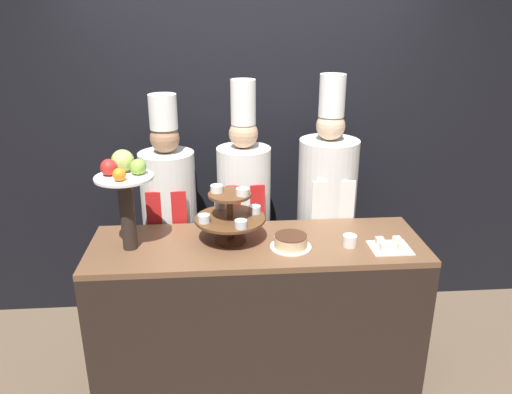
{
  "coord_description": "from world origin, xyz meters",
  "views": [
    {
      "loc": [
        -0.21,
        -2.32,
        2.23
      ],
      "look_at": [
        0.0,
        0.41,
        1.19
      ],
      "focal_mm": 35.0,
      "sensor_mm": 36.0,
      "label": 1
    }
  ],
  "objects_px": {
    "fruit_pedestal": "(124,185)",
    "cake_round": "(291,242)",
    "cake_square_tray": "(390,246)",
    "chef_center_left": "(244,206)",
    "chef_left": "(170,211)",
    "chef_center_right": "(327,202)",
    "cup_white": "(350,241)",
    "tiered_stand": "(230,214)"
  },
  "relations": [
    {
      "from": "tiered_stand",
      "to": "cup_white",
      "type": "height_order",
      "value": "tiered_stand"
    },
    {
      "from": "cake_round",
      "to": "chef_center_left",
      "type": "height_order",
      "value": "chef_center_left"
    },
    {
      "from": "cake_round",
      "to": "chef_center_right",
      "type": "xyz_separation_m",
      "value": [
        0.33,
        0.59,
        0.0
      ]
    },
    {
      "from": "chef_left",
      "to": "fruit_pedestal",
      "type": "bearing_deg",
      "value": -109.56
    },
    {
      "from": "cake_square_tray",
      "to": "chef_center_right",
      "type": "bearing_deg",
      "value": 110.01
    },
    {
      "from": "chef_center_right",
      "to": "chef_left",
      "type": "bearing_deg",
      "value": 180.0
    },
    {
      "from": "chef_center_right",
      "to": "cup_white",
      "type": "bearing_deg",
      "value": -89.02
    },
    {
      "from": "tiered_stand",
      "to": "cup_white",
      "type": "relative_size",
      "value": 5.08
    },
    {
      "from": "cake_square_tray",
      "to": "chef_left",
      "type": "xyz_separation_m",
      "value": [
        -1.31,
        0.65,
        -0.01
      ]
    },
    {
      "from": "cake_square_tray",
      "to": "chef_center_right",
      "type": "distance_m",
      "value": 0.69
    },
    {
      "from": "chef_center_left",
      "to": "fruit_pedestal",
      "type": "bearing_deg",
      "value": -143.45
    },
    {
      "from": "tiered_stand",
      "to": "cake_round",
      "type": "bearing_deg",
      "value": -19.22
    },
    {
      "from": "fruit_pedestal",
      "to": "cup_white",
      "type": "relative_size",
      "value": 6.92
    },
    {
      "from": "tiered_stand",
      "to": "chef_left",
      "type": "height_order",
      "value": "chef_left"
    },
    {
      "from": "cake_square_tray",
      "to": "fruit_pedestal",
      "type": "bearing_deg",
      "value": 174.73
    },
    {
      "from": "cake_square_tray",
      "to": "chef_center_right",
      "type": "xyz_separation_m",
      "value": [
        -0.24,
        0.65,
        0.02
      ]
    },
    {
      "from": "cup_white",
      "to": "chef_center_left",
      "type": "relative_size",
      "value": 0.04
    },
    {
      "from": "fruit_pedestal",
      "to": "chef_center_right",
      "type": "xyz_separation_m",
      "value": [
        1.26,
        0.51,
        -0.34
      ]
    },
    {
      "from": "cup_white",
      "to": "cake_square_tray",
      "type": "height_order",
      "value": "cup_white"
    },
    {
      "from": "tiered_stand",
      "to": "chef_center_left",
      "type": "height_order",
      "value": "chef_center_left"
    },
    {
      "from": "cake_square_tray",
      "to": "chef_center_right",
      "type": "height_order",
      "value": "chef_center_right"
    },
    {
      "from": "cake_round",
      "to": "cup_white",
      "type": "height_order",
      "value": "cake_round"
    },
    {
      "from": "fruit_pedestal",
      "to": "chef_left",
      "type": "bearing_deg",
      "value": 70.44
    },
    {
      "from": "fruit_pedestal",
      "to": "cake_square_tray",
      "type": "bearing_deg",
      "value": -5.27
    },
    {
      "from": "cake_round",
      "to": "chef_left",
      "type": "bearing_deg",
      "value": 141.45
    },
    {
      "from": "tiered_stand",
      "to": "chef_left",
      "type": "xyz_separation_m",
      "value": [
        -0.4,
        0.47,
        -0.16
      ]
    },
    {
      "from": "chef_left",
      "to": "cup_white",
      "type": "bearing_deg",
      "value": -28.85
    },
    {
      "from": "cake_round",
      "to": "cup_white",
      "type": "xyz_separation_m",
      "value": [
        0.34,
        -0.01,
        -0.0
      ]
    },
    {
      "from": "cake_round",
      "to": "cup_white",
      "type": "distance_m",
      "value": 0.34
    },
    {
      "from": "chef_center_left",
      "to": "chef_center_right",
      "type": "bearing_deg",
      "value": -0.01
    },
    {
      "from": "cake_round",
      "to": "chef_left",
      "type": "xyz_separation_m",
      "value": [
        -0.74,
        0.59,
        -0.03
      ]
    },
    {
      "from": "fruit_pedestal",
      "to": "cup_white",
      "type": "height_order",
      "value": "fruit_pedestal"
    },
    {
      "from": "tiered_stand",
      "to": "cup_white",
      "type": "distance_m",
      "value": 0.71
    },
    {
      "from": "cake_round",
      "to": "chef_center_right",
      "type": "bearing_deg",
      "value": 60.69
    },
    {
      "from": "cake_round",
      "to": "cake_square_tray",
      "type": "relative_size",
      "value": 1.05
    },
    {
      "from": "cake_round",
      "to": "cake_square_tray",
      "type": "bearing_deg",
      "value": -5.49
    },
    {
      "from": "tiered_stand",
      "to": "cake_round",
      "type": "height_order",
      "value": "tiered_stand"
    },
    {
      "from": "tiered_stand",
      "to": "cake_round",
      "type": "xyz_separation_m",
      "value": [
        0.34,
        -0.12,
        -0.13
      ]
    },
    {
      "from": "cake_square_tray",
      "to": "chef_center_left",
      "type": "bearing_deg",
      "value": 141.23
    },
    {
      "from": "fruit_pedestal",
      "to": "chef_center_left",
      "type": "height_order",
      "value": "chef_center_left"
    },
    {
      "from": "chef_left",
      "to": "chef_center_right",
      "type": "distance_m",
      "value": 1.08
    },
    {
      "from": "fruit_pedestal",
      "to": "cake_round",
      "type": "xyz_separation_m",
      "value": [
        0.92,
        -0.08,
        -0.34
      ]
    }
  ]
}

